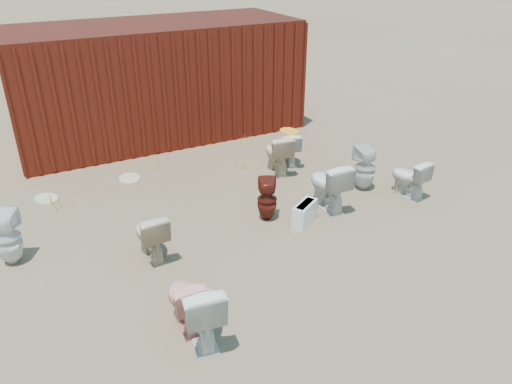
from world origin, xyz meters
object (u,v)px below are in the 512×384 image
toilet_back_a (7,238)px  toilet_front_a (200,309)px  shipping_container (157,80)px  toilet_front_e (409,178)px  toilet_front_c (328,185)px  loose_tank (305,214)px  toilet_back_e (365,168)px  toilet_back_beige_left (150,235)px  toilet_front_pink (185,301)px  toilet_front_maroon (267,199)px  toilet_back_yellowlid (289,148)px  toilet_back_beige_right (277,153)px

toilet_back_a → toilet_front_a: bearing=145.6°
shipping_container → toilet_front_e: size_ratio=8.90×
toilet_front_c → toilet_front_e: 1.49m
shipping_container → toilet_back_a: bearing=-130.8°
shipping_container → loose_tank: 5.09m
toilet_back_e → loose_tank: bearing=25.9°
toilet_back_beige_left → shipping_container: bearing=-112.1°
toilet_front_a → toilet_back_beige_left: (-0.00, 1.80, -0.05)m
toilet_front_pink → toilet_front_maroon: size_ratio=0.99×
toilet_front_a → toilet_front_c: bearing=-139.5°
toilet_front_pink → toilet_front_c: size_ratio=0.82×
toilet_front_a → toilet_front_e: (4.43, 1.54, -0.06)m
loose_tank → toilet_front_e: bearing=-31.8°
toilet_front_e → toilet_back_e: toilet_back_e is taller
toilet_front_c → toilet_back_a: toilet_front_c is taller
toilet_front_c → toilet_back_a: size_ratio=1.06×
toilet_front_pink → toilet_back_yellowlid: size_ratio=1.02×
shipping_container → toilet_back_a: shipping_container is taller
toilet_front_maroon → toilet_front_pink: bearing=68.1°
shipping_container → toilet_front_a: (-1.69, -6.51, -0.80)m
toilet_front_maroon → toilet_back_beige_left: 1.92m
toilet_front_maroon → toilet_back_beige_right: 1.79m
toilet_back_yellowlid → toilet_front_a: bearing=64.2°
toilet_back_yellowlid → loose_tank: 2.30m
toilet_back_beige_left → toilet_back_e: toilet_back_e is taller
toilet_back_e → loose_tank: 1.68m
toilet_front_c → toilet_back_e: bearing=-161.2°
toilet_back_beige_left → loose_tank: bearing=172.1°
shipping_container → toilet_back_e: shipping_container is taller
toilet_front_pink → toilet_back_a: (-1.66, 2.27, 0.05)m
shipping_container → loose_tank: size_ratio=12.00×
toilet_front_a → toilet_back_a: (-1.73, 2.54, -0.01)m
toilet_front_e → toilet_back_beige_right: 2.40m
toilet_front_maroon → toilet_back_a: toilet_back_a is taller
toilet_back_beige_right → loose_tank: 1.96m
toilet_back_a → loose_tank: (4.09, -0.98, -0.21)m
toilet_front_a → toilet_front_e: 4.69m
toilet_back_e → loose_tank: (-1.57, -0.54, -0.22)m
shipping_container → toilet_front_maroon: (0.22, -4.55, -0.86)m
toilet_front_e → toilet_back_beige_right: bearing=-59.8°
toilet_front_maroon → toilet_back_beige_right: toilet_back_beige_right is taller
toilet_back_a → toilet_back_beige_right: toilet_back_a is taller
toilet_back_a → loose_tank: size_ratio=1.56×
shipping_container → loose_tank: (0.67, -4.95, -1.02)m
toilet_front_maroon → toilet_back_e: (2.02, 0.14, 0.06)m
toilet_back_yellowlid → shipping_container: bearing=-43.9°
toilet_back_beige_right → toilet_back_yellowlid: toilet_back_beige_right is taller
toilet_front_c → toilet_back_beige_right: size_ratio=1.09×
toilet_front_pink → shipping_container: bearing=-102.5°
toilet_front_maroon → toilet_back_a: bearing=18.6°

